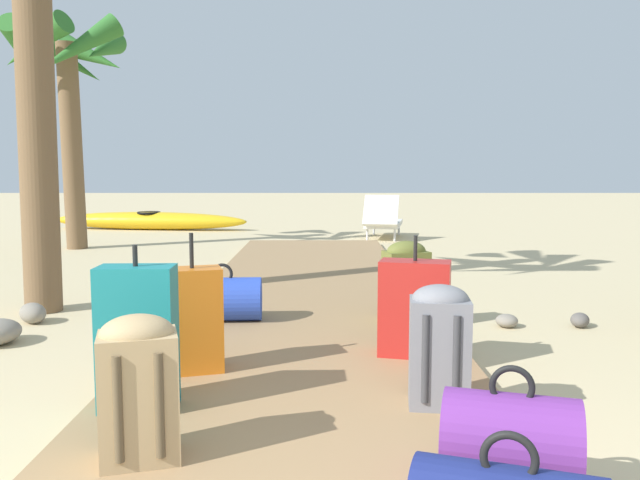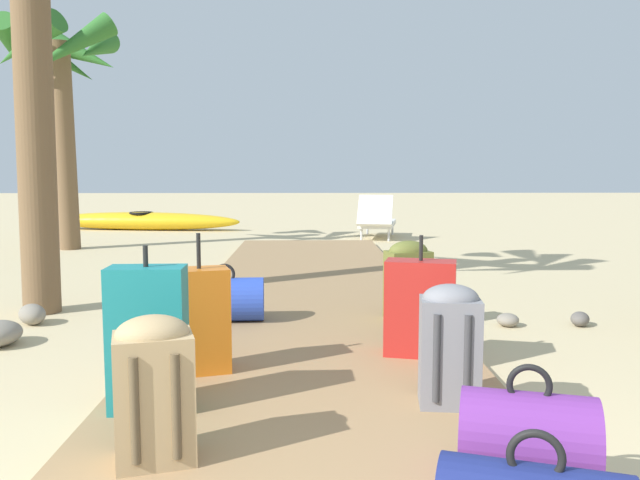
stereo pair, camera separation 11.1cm
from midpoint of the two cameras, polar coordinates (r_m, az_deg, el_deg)
ground_plane at (r=5.02m, az=-1.65°, el=-8.03°), size 60.00×60.00×0.00m
boardwalk at (r=5.93m, az=-1.56°, el=-5.41°), size 2.10×9.45×0.08m
duffel_bag_blue at (r=5.00m, az=-9.11°, el=-5.24°), size 0.61×0.36×0.45m
backpack_tan at (r=2.69m, az=-15.77°, el=-12.36°), size 0.36×0.31×0.59m
suitcase_teal at (r=3.23m, az=-16.05°, el=-8.47°), size 0.37×0.21×0.80m
duffel_bag_purple at (r=2.58m, az=16.79°, el=-16.47°), size 0.57×0.46×0.45m
backpack_grey at (r=3.23m, az=10.52°, el=-8.93°), size 0.31×0.27×0.61m
suitcase_red at (r=4.06m, az=8.13°, el=-6.01°), size 0.47×0.32×0.76m
suitcase_orange at (r=3.77m, az=-11.49°, el=-7.02°), size 0.37×0.29×0.80m
backpack_olive at (r=5.04m, az=7.23°, el=-3.35°), size 0.38×0.30×0.61m
palm_tree_far_left at (r=10.76m, az=-22.43°, el=13.41°), size 1.93×2.00×3.53m
lounge_chair at (r=11.64m, az=4.83°, el=1.75°), size 0.87×1.61×0.80m
kayak at (r=13.79m, az=-15.85°, el=1.64°), size 4.23×1.16×0.38m
rock_right_mid at (r=5.32m, az=15.82°, el=-6.87°), size 0.18×0.19×0.11m
rock_left_mid at (r=5.70m, az=-24.79°, el=-6.03°), size 0.33×0.33×0.17m
rock_right_near at (r=5.51m, az=21.63°, el=-6.56°), size 0.21×0.24×0.12m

